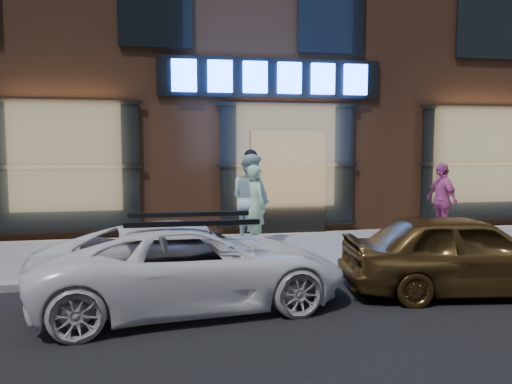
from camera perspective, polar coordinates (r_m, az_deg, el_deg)
ground at (r=8.21m, az=10.40°, el=-9.26°), size 90.00×90.00×0.00m
curb at (r=8.20m, az=10.40°, el=-8.86°), size 60.00×0.25×0.12m
storefront_building at (r=15.97m, az=0.12°, el=16.50°), size 30.20×8.28×10.30m
man_bowtie at (r=10.15m, az=-0.08°, el=-1.59°), size 0.59×0.71×1.67m
man_cap at (r=10.39m, az=-0.60°, el=-0.80°), size 1.10×1.16×1.89m
passerby at (r=11.81m, az=20.41°, el=-0.93°), size 0.49×1.01×1.68m
white_suv at (r=6.46m, az=-7.35°, el=-8.25°), size 4.12×2.31×1.09m
gold_sedan at (r=7.53m, az=22.62°, el=-6.49°), size 3.48×1.75×1.14m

